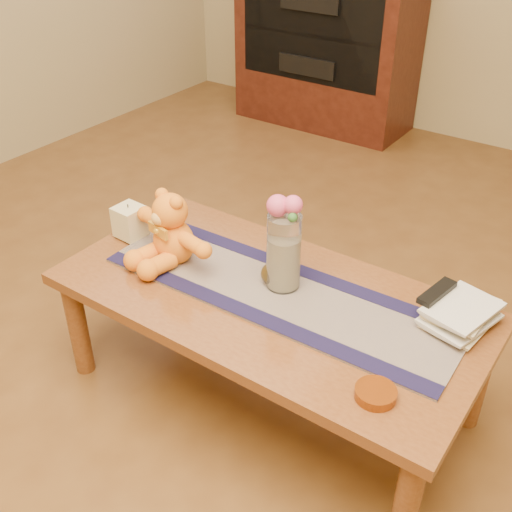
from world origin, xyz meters
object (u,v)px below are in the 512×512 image
Objects in this scene: teddy_bear at (173,228)px; bronze_ball at (272,274)px; book_bottom at (435,310)px; amber_dish at (376,393)px; pillar_candle at (130,221)px; tv_remote at (437,292)px; glass_vase at (284,252)px.

bronze_ball is (0.36, 0.07, -0.09)m from teddy_bear.
teddy_bear reaches higher than book_bottom.
amber_dish is at bearing -27.56° from bronze_ball.
teddy_bear is at bearing -5.39° from pillar_candle.
pillar_candle is at bearing -173.51° from teddy_bear.
tv_remote is (0.50, 0.16, 0.04)m from bronze_ball.
glass_vase is at bearing 149.63° from amber_dish.
book_bottom is at bearing 18.45° from bronze_ball.
pillar_candle reaches higher than tv_remote.
teddy_bear is at bearing -168.74° from glass_vase.
glass_vase is 1.17× the size of book_bottom.
bronze_ball is (0.60, 0.05, -0.02)m from pillar_candle.
pillar_candle is 0.73× the size of tv_remote.
teddy_bear reaches higher than tv_remote.
tv_remote is at bearing 17.49° from bronze_ball.
bronze_ball is at bearing -154.40° from book_bottom.
bronze_ball is 0.57m from amber_dish.
book_bottom is at bearing 11.07° from pillar_candle.
pillar_candle is 1.63× the size of bronze_ball.
amber_dish is at bearing -11.13° from pillar_candle.
pillar_candle is at bearing -174.84° from glass_vase.
tv_remote is at bearing 17.77° from glass_vase.
teddy_bear is 0.89m from tv_remote.
amber_dish is (1.10, -0.22, -0.05)m from pillar_candle.
pillar_candle is at bearing -159.26° from tv_remote.
tv_remote is (0.46, 0.15, -0.05)m from glass_vase.
bronze_ball reaches higher than amber_dish.
bronze_ball reaches higher than book_bottom.
bronze_ball is 0.45× the size of tv_remote.
pillar_candle is at bearing -161.78° from book_bottom.
book_bottom is (0.46, 0.16, -0.13)m from glass_vase.
book_bottom is 2.00× the size of amber_dish.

